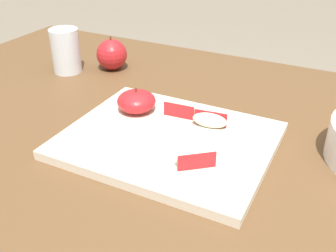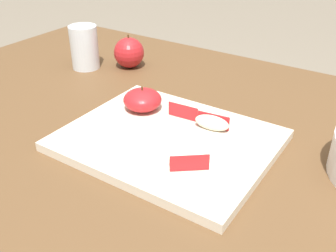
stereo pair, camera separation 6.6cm
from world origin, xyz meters
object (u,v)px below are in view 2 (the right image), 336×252
Objects in this scene: apple_half_skin_up at (142,100)px; whole_apple_crimson at (129,53)px; cutting_board at (168,140)px; drinking_glass_water at (84,47)px; apple_wedge_right at (189,159)px; apple_wedge_middle at (212,122)px; apple_wedge_near_knife at (187,109)px.

apple_half_skin_up is 0.27m from whole_apple_crimson.
drinking_glass_water is at bearing 153.26° from cutting_board.
drinking_glass_water reaches higher than apple_wedge_right.
drinking_glass_water is (-0.09, -0.06, 0.02)m from whole_apple_crimson.
whole_apple_crimson is at bearing 138.43° from cutting_board.
cutting_board is at bearing -30.54° from apple_half_skin_up.
whole_apple_crimson is 0.79× the size of drinking_glass_water.
cutting_board is 0.37m from whole_apple_crimson.
apple_wedge_middle is at bearing -29.37° from whole_apple_crimson.
apple_wedge_right is at bearing -37.16° from cutting_board.
drinking_glass_water is at bearing 154.66° from apple_half_skin_up.
whole_apple_crimson is at bearing 133.87° from apple_half_skin_up.
apple_wedge_middle is (0.15, 0.01, -0.01)m from apple_half_skin_up.
apple_wedge_right is 0.59× the size of drinking_glass_water.
apple_half_skin_up is 0.88× the size of whole_apple_crimson.
apple_half_skin_up is 0.15m from apple_wedge_middle.
apple_wedge_near_knife is 0.60× the size of drinking_glass_water.
cutting_board is at bearing -41.57° from whole_apple_crimson.
whole_apple_crimson is at bearing 139.31° from apple_wedge_right.
apple_wedge_right is (0.17, -0.11, -0.01)m from apple_half_skin_up.
apple_wedge_right reaches higher than cutting_board.
apple_half_skin_up is at bearing -177.86° from apple_wedge_middle.
whole_apple_crimson reaches higher than cutting_board.
whole_apple_crimson is (-0.28, 0.25, 0.03)m from cutting_board.
apple_wedge_middle is at bearing 100.94° from apple_wedge_right.
apple_half_skin_up is (-0.10, 0.06, 0.03)m from cutting_board.
cutting_board is 5.62× the size of apple_wedge_right.
cutting_board is 0.11m from apple_half_skin_up.
apple_wedge_near_knife is 0.77× the size of whole_apple_crimson.
whole_apple_crimson is (-0.33, 0.19, 0.01)m from apple_wedge_middle.
apple_wedge_near_knife is at bearing 98.96° from cutting_board.
apple_wedge_near_knife and apple_wedge_right have the same top height.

